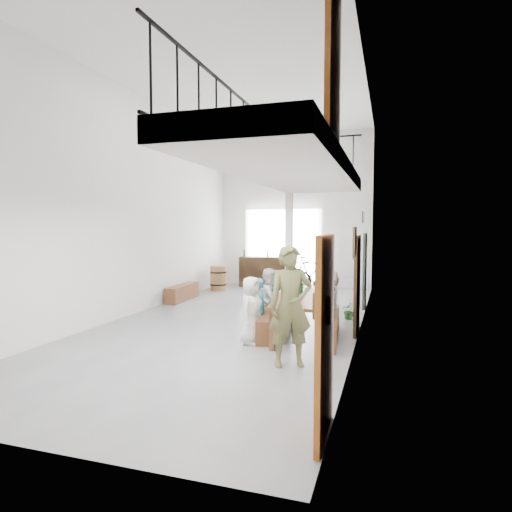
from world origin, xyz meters
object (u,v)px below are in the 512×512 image
(tasting_table, at_px, (300,301))
(serving_counter, at_px, (268,272))
(bicycle_near, at_px, (292,274))
(oak_barrel, at_px, (218,278))
(side_bench, at_px, (182,293))
(bench_inner, at_px, (267,322))
(host_standing, at_px, (290,306))

(tasting_table, xyz_separation_m, serving_counter, (-2.53, 6.64, -0.17))
(serving_counter, distance_m, bicycle_near, 0.90)
(tasting_table, bearing_deg, oak_barrel, 119.14)
(tasting_table, distance_m, side_bench, 5.19)
(bench_inner, height_order, bicycle_near, bicycle_near)
(side_bench, relative_size, bicycle_near, 0.89)
(tasting_table, xyz_separation_m, bicycle_near, (-1.63, 6.59, -0.23))
(serving_counter, bearing_deg, bicycle_near, -10.64)
(tasting_table, distance_m, bench_inner, 0.84)
(oak_barrel, bearing_deg, serving_counter, 47.16)
(tasting_table, height_order, oak_barrel, oak_barrel)
(oak_barrel, distance_m, host_standing, 8.10)
(side_bench, height_order, host_standing, host_standing)
(serving_counter, relative_size, host_standing, 1.07)
(tasting_table, relative_size, bicycle_near, 1.38)
(oak_barrel, relative_size, host_standing, 0.44)
(host_standing, bearing_deg, tasting_table, 72.05)
(tasting_table, relative_size, bench_inner, 1.28)
(bench_inner, bearing_deg, bicycle_near, 84.95)
(tasting_table, height_order, bench_inner, tasting_table)
(bench_inner, xyz_separation_m, serving_counter, (-1.84, 6.60, 0.31))
(side_bench, xyz_separation_m, host_standing, (4.36, -4.86, 0.72))
(oak_barrel, bearing_deg, host_standing, -59.68)
(oak_barrel, distance_m, bicycle_near, 2.64)
(side_bench, height_order, oak_barrel, oak_barrel)
(tasting_table, height_order, side_bench, tasting_table)
(bench_inner, bearing_deg, host_standing, -76.86)
(side_bench, xyz_separation_m, serving_counter, (1.62, 3.56, 0.31))
(tasting_table, relative_size, host_standing, 1.34)
(side_bench, distance_m, serving_counter, 3.93)
(tasting_table, distance_m, bicycle_near, 6.79)
(tasting_table, height_order, host_standing, host_standing)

